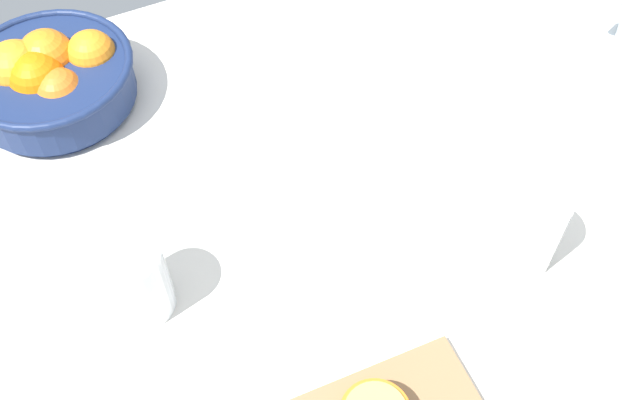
% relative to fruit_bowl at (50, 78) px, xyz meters
% --- Properties ---
extents(ground_plane, '(1.32, 1.04, 0.03)m').
position_rel_fruit_bowl_xyz_m(ground_plane, '(0.27, -0.37, -0.06)').
color(ground_plane, silver).
extents(fruit_bowl, '(0.24, 0.24, 0.11)m').
position_rel_fruit_bowl_xyz_m(fruit_bowl, '(0.00, 0.00, 0.00)').
color(fruit_bowl, navy).
rests_on(fruit_bowl, ground_plane).
extents(juice_pitcher, '(0.14, 0.14, 0.20)m').
position_rel_fruit_bowl_xyz_m(juice_pitcher, '(0.72, -0.38, 0.02)').
color(juice_pitcher, white).
rests_on(juice_pitcher, ground_plane).
extents(juice_glass, '(0.08, 0.08, 0.11)m').
position_rel_fruit_bowl_xyz_m(juice_glass, '(0.01, -0.38, -0.00)').
color(juice_glass, white).
rests_on(juice_glass, ground_plane).
extents(second_glass, '(0.08, 0.08, 0.12)m').
position_rel_fruit_bowl_xyz_m(second_glass, '(0.46, -0.52, 0.00)').
color(second_glass, white).
rests_on(second_glass, ground_plane).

